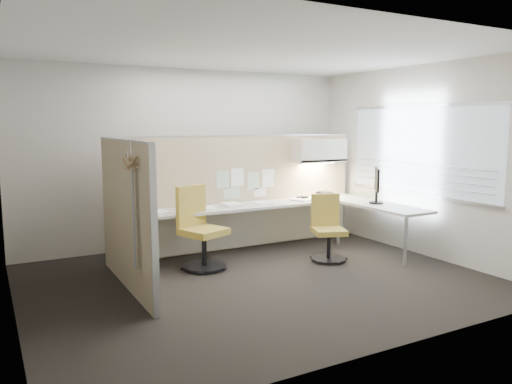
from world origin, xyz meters
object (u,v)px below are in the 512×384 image
chair_left (200,231)px  monitor (377,183)px  chair_right (328,230)px  desk (276,212)px  phone (325,195)px

chair_left → monitor: 2.82m
chair_left → chair_right: 1.83m
chair_right → desk: bearing=136.9°
desk → chair_left: chair_left is taller
chair_left → monitor: bearing=-29.6°
desk → monitor: bearing=-27.1°
desk → chair_left: size_ratio=3.64×
desk → chair_right: 0.90m
desk → monitor: (1.37, -0.70, 0.44)m
chair_left → monitor: (2.73, -0.41, 0.53)m
desk → chair_right: chair_right is taller
phone → desk: bearing=179.5°
chair_right → monitor: (0.98, 0.09, 0.61)m
chair_right → phone: chair_right is taller
desk → chair_left: 1.40m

